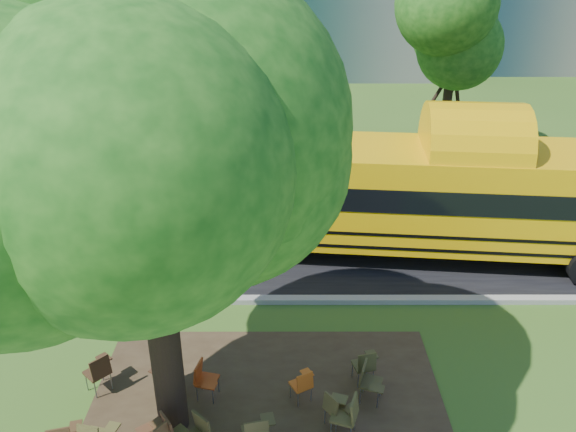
{
  "coord_description": "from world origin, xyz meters",
  "views": [
    {
      "loc": [
        1.4,
        -8.92,
        8.23
      ],
      "look_at": [
        1.41,
        4.12,
        1.9
      ],
      "focal_mm": 35.0,
      "sensor_mm": 36.0,
      "label": 1
    }
  ],
  "objects_px": {
    "chair_11": "(303,383)",
    "black_car": "(120,237)",
    "chair_12": "(369,380)",
    "chair_4": "(257,432)",
    "bg_car_red": "(87,171)",
    "main_tree": "(137,114)",
    "chair_7": "(336,408)",
    "chair_13": "(366,363)",
    "chair_9": "(171,369)",
    "chair_10": "(204,378)",
    "school_bus": "(460,196)",
    "chair_8": "(99,369)",
    "chair_6": "(347,412)"
  },
  "relations": [
    {
      "from": "chair_11",
      "to": "black_car",
      "type": "height_order",
      "value": "black_car"
    },
    {
      "from": "chair_12",
      "to": "black_car",
      "type": "height_order",
      "value": "black_car"
    },
    {
      "from": "chair_4",
      "to": "bg_car_red",
      "type": "distance_m",
      "value": 14.18
    },
    {
      "from": "main_tree",
      "to": "chair_7",
      "type": "bearing_deg",
      "value": -0.9
    },
    {
      "from": "chair_11",
      "to": "chair_12",
      "type": "distance_m",
      "value": 1.29
    },
    {
      "from": "chair_4",
      "to": "chair_13",
      "type": "xyz_separation_m",
      "value": [
        2.13,
        1.83,
        -0.05
      ]
    },
    {
      "from": "chair_9",
      "to": "chair_11",
      "type": "bearing_deg",
      "value": -154.83
    },
    {
      "from": "chair_7",
      "to": "black_car",
      "type": "distance_m",
      "value": 8.65
    },
    {
      "from": "chair_9",
      "to": "chair_13",
      "type": "bearing_deg",
      "value": -145.06
    },
    {
      "from": "chair_12",
      "to": "black_car",
      "type": "bearing_deg",
      "value": -113.81
    },
    {
      "from": "chair_10",
      "to": "chair_9",
      "type": "bearing_deg",
      "value": -97.33
    },
    {
      "from": "chair_10",
      "to": "black_car",
      "type": "xyz_separation_m",
      "value": [
        -3.19,
        5.7,
        0.1
      ]
    },
    {
      "from": "chair_12",
      "to": "chair_13",
      "type": "distance_m",
      "value": 0.51
    },
    {
      "from": "chair_10",
      "to": "bg_car_red",
      "type": "xyz_separation_m",
      "value": [
        -5.84,
        10.94,
        0.1
      ]
    },
    {
      "from": "chair_7",
      "to": "school_bus",
      "type": "bearing_deg",
      "value": 111.46
    },
    {
      "from": "chair_9",
      "to": "chair_10",
      "type": "height_order",
      "value": "chair_10"
    },
    {
      "from": "chair_7",
      "to": "chair_10",
      "type": "relative_size",
      "value": 0.94
    },
    {
      "from": "chair_8",
      "to": "chair_13",
      "type": "xyz_separation_m",
      "value": [
        5.38,
        0.22,
        -0.04
      ]
    },
    {
      "from": "chair_10",
      "to": "chair_7",
      "type": "bearing_deg",
      "value": 86.05
    },
    {
      "from": "chair_7",
      "to": "bg_car_red",
      "type": "distance_m",
      "value": 14.41
    },
    {
      "from": "chair_4",
      "to": "bg_car_red",
      "type": "bearing_deg",
      "value": 107.28
    },
    {
      "from": "chair_8",
      "to": "chair_11",
      "type": "height_order",
      "value": "chair_8"
    },
    {
      "from": "main_tree",
      "to": "chair_12",
      "type": "height_order",
      "value": "main_tree"
    },
    {
      "from": "school_bus",
      "to": "chair_13",
      "type": "xyz_separation_m",
      "value": [
        -3.24,
        -5.4,
        -1.36
      ]
    },
    {
      "from": "chair_8",
      "to": "chair_10",
      "type": "relative_size",
      "value": 1.07
    },
    {
      "from": "chair_7",
      "to": "chair_13",
      "type": "distance_m",
      "value": 1.38
    },
    {
      "from": "chair_10",
      "to": "chair_11",
      "type": "bearing_deg",
      "value": 100.28
    },
    {
      "from": "bg_car_red",
      "to": "main_tree",
      "type": "bearing_deg",
      "value": -178.62
    },
    {
      "from": "chair_10",
      "to": "bg_car_red",
      "type": "bearing_deg",
      "value": -139.1
    },
    {
      "from": "black_car",
      "to": "chair_10",
      "type": "bearing_deg",
      "value": -151.26
    },
    {
      "from": "chair_4",
      "to": "chair_8",
      "type": "height_order",
      "value": "chair_4"
    },
    {
      "from": "black_car",
      "to": "main_tree",
      "type": "bearing_deg",
      "value": -157.76
    },
    {
      "from": "chair_11",
      "to": "chair_12",
      "type": "bearing_deg",
      "value": -29.22
    },
    {
      "from": "chair_4",
      "to": "bg_car_red",
      "type": "height_order",
      "value": "bg_car_red"
    },
    {
      "from": "main_tree",
      "to": "chair_11",
      "type": "bearing_deg",
      "value": 14.48
    },
    {
      "from": "chair_13",
      "to": "chair_7",
      "type": "bearing_deg",
      "value": -135.3
    },
    {
      "from": "chair_6",
      "to": "chair_7",
      "type": "relative_size",
      "value": 1.17
    },
    {
      "from": "chair_4",
      "to": "bg_car_red",
      "type": "relative_size",
      "value": 0.21
    },
    {
      "from": "black_car",
      "to": "bg_car_red",
      "type": "distance_m",
      "value": 5.87
    },
    {
      "from": "chair_10",
      "to": "bg_car_red",
      "type": "relative_size",
      "value": 0.19
    },
    {
      "from": "chair_13",
      "to": "chair_11",
      "type": "bearing_deg",
      "value": -173.41
    },
    {
      "from": "chair_6",
      "to": "chair_4",
      "type": "bearing_deg",
      "value": 124.34
    },
    {
      "from": "bg_car_red",
      "to": "chair_8",
      "type": "bearing_deg",
      "value": 175.83
    },
    {
      "from": "chair_10",
      "to": "chair_12",
      "type": "relative_size",
      "value": 0.96
    },
    {
      "from": "chair_4",
      "to": "chair_6",
      "type": "relative_size",
      "value": 0.99
    },
    {
      "from": "chair_7",
      "to": "chair_10",
      "type": "height_order",
      "value": "chair_10"
    },
    {
      "from": "chair_6",
      "to": "chair_12",
      "type": "height_order",
      "value": "chair_6"
    },
    {
      "from": "chair_6",
      "to": "chair_12",
      "type": "xyz_separation_m",
      "value": [
        0.51,
        0.86,
        -0.03
      ]
    },
    {
      "from": "chair_8",
      "to": "chair_7",
      "type": "bearing_deg",
      "value": -58.38
    },
    {
      "from": "main_tree",
      "to": "black_car",
      "type": "distance_m",
      "value": 8.82
    }
  ]
}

